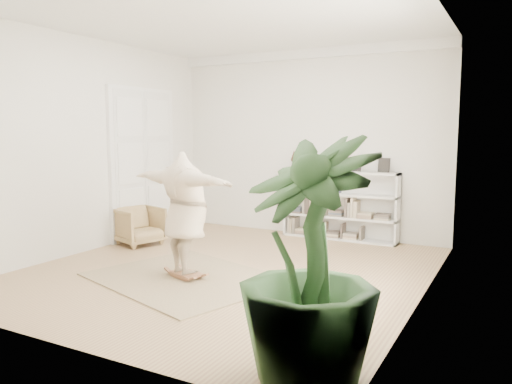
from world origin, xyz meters
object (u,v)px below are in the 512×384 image
at_px(armchair, 139,226).
at_px(rocker_board, 186,274).
at_px(bookshelf, 339,206).
at_px(houseplant, 308,262).
at_px(person, 185,210).

relative_size(armchair, rocker_board, 1.38).
relative_size(bookshelf, houseplant, 1.09).
bearing_deg(person, bookshelf, -89.33).
height_order(rocker_board, person, person).
xyz_separation_m(bookshelf, armchair, (-3.04, -2.13, -0.30)).
xyz_separation_m(bookshelf, person, (-1.04, -3.47, 0.33)).
distance_m(bookshelf, rocker_board, 3.67).
distance_m(bookshelf, houseplant, 5.60).
bearing_deg(houseplant, person, 143.83).
bearing_deg(rocker_board, armchair, 163.52).
xyz_separation_m(bookshelf, rocker_board, (-1.04, -3.47, -0.57)).
distance_m(rocker_board, houseplant, 3.35).
bearing_deg(houseplant, rocker_board, 143.83).
bearing_deg(person, houseplant, 161.11).
height_order(armchair, houseplant, houseplant).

